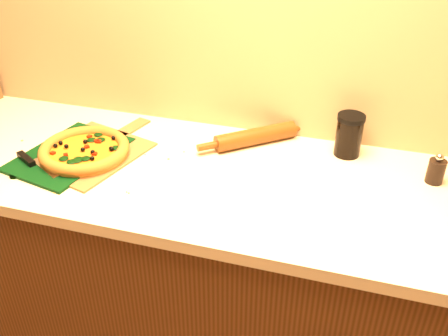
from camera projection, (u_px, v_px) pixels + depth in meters
cabinet at (234, 284)px, 1.82m from camera, size 2.80×0.65×0.86m
countertop at (235, 182)px, 1.58m from camera, size 2.84×0.68×0.04m
pizza_peel at (92, 152)px, 1.70m from camera, size 0.40×0.51×0.01m
pizza at (84, 150)px, 1.66m from camera, size 0.30×0.30×0.04m
cutting_board at (68, 154)px, 1.68m from camera, size 0.34×0.42×0.03m
bottle_cap at (14, 176)px, 1.57m from camera, size 0.04×0.04×0.01m
pepper_grinder at (436, 170)px, 1.53m from camera, size 0.05×0.05×0.10m
rolling_pin at (256, 136)px, 1.74m from camera, size 0.35×0.29×0.06m
dark_jar at (349, 135)px, 1.65m from camera, size 0.09×0.09×0.15m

